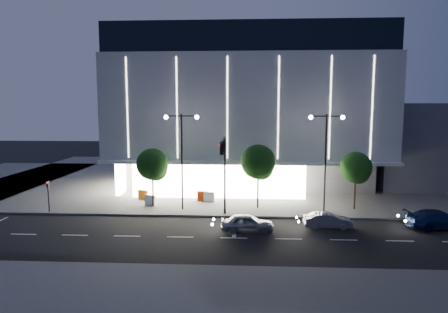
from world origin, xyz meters
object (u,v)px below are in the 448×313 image
street_lamp_west (182,147)px  ped_signal_far (48,193)px  tree_left (153,166)px  car_third (439,220)px  barrier_d (209,197)px  car_lead (247,223)px  barrier_a (143,195)px  car_second (328,220)px  barrier_b (150,200)px  street_lamp_east (326,148)px  traffic_mast (224,162)px  barrier_c (203,196)px  tree_mid (258,164)px  tree_right (356,169)px

street_lamp_west → ped_signal_far: bearing=-172.9°
tree_left → car_third: 24.93m
tree_left → barrier_d: 6.52m
car_lead → street_lamp_west: bearing=44.8°
tree_left → barrier_d: bearing=21.9°
barrier_a → car_third: bearing=5.5°
car_second → car_third: (8.73, 0.33, 0.12)m
car_third → barrier_b: size_ratio=4.68×
car_third → street_lamp_east: bearing=54.6°
street_lamp_west → barrier_d: bearing=54.6°
traffic_mast → barrier_c: size_ratio=6.43×
tree_mid → car_third: tree_mid is taller
street_lamp_west → car_lead: (6.00, -5.97, -5.26)m
street_lamp_east → barrier_b: street_lamp_east is taller
tree_left → barrier_c: size_ratio=5.20×
ped_signal_far → barrier_a: size_ratio=2.73×
car_third → barrier_a: size_ratio=4.68×
tree_left → tree_right: size_ratio=1.04×
tree_left → ped_signal_far: bearing=-164.4°
car_lead → tree_mid: bearing=-8.7°
car_lead → barrier_d: car_lead is taller
car_second → street_lamp_west: bearing=69.0°
traffic_mast → barrier_a: bearing=144.1°
tree_left → barrier_b: tree_left is taller
street_lamp_west → street_lamp_east: 13.00m
tree_right → barrier_b: tree_right is taller
tree_mid → street_lamp_east: bearing=-9.7°
barrier_a → barrier_d: 6.89m
car_third → barrier_d: car_third is taller
car_second → tree_mid: bearing=43.0°
tree_mid → car_third: bearing=-20.8°
street_lamp_west → tree_left: size_ratio=1.57×
ped_signal_far → tree_left: bearing=15.6°
street_lamp_east → car_third: bearing=-28.0°
street_lamp_west → tree_right: street_lamp_west is taller
barrier_d → car_lead: bearing=-53.0°
barrier_c → street_lamp_east: bearing=-24.2°
street_lamp_east → tree_right: size_ratio=1.63×
car_third → tree_mid: bearing=61.9°
ped_signal_far → car_third: 33.29m
street_lamp_east → tree_left: 16.12m
car_lead → barrier_a: bearing=47.7°
street_lamp_east → car_lead: street_lamp_east is taller
tree_right → barrier_c: (-14.53, 2.44, -3.23)m
car_lead → traffic_mast: bearing=30.8°
car_second → barrier_b: size_ratio=3.45×
tree_left → car_lead: size_ratio=1.40×
tree_left → tree_right: 19.00m
tree_mid → barrier_b: size_ratio=5.59×
tree_left → barrier_d: (5.17, 2.07, -3.38)m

